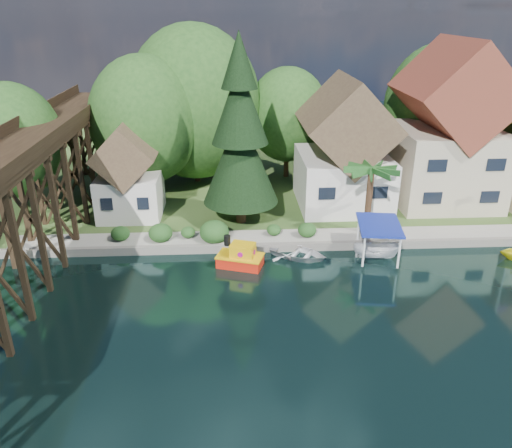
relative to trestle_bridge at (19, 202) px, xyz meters
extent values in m
plane|color=black|center=(16.00, -5.17, -5.35)|extent=(140.00, 140.00, 0.00)
cube|color=#2E4C1E|center=(16.00, 28.83, -5.10)|extent=(140.00, 52.00, 0.50)
cube|color=slate|center=(20.00, 2.83, -5.04)|extent=(60.00, 0.40, 0.62)
cube|color=gray|center=(22.00, 4.13, -4.82)|extent=(50.00, 2.60, 0.06)
cube|color=black|center=(0.00, -1.97, -1.35)|extent=(4.00, 0.36, 8.00)
cube|color=black|center=(0.00, 1.23, -1.35)|extent=(4.00, 0.36, 8.00)
cube|color=black|center=(0.00, 4.43, -1.35)|extent=(4.00, 0.36, 8.00)
cube|color=black|center=(0.00, 7.63, -1.35)|extent=(4.00, 0.36, 8.00)
cube|color=black|center=(0.00, 10.83, -1.35)|extent=(4.00, 0.36, 8.00)
cube|color=black|center=(0.00, 14.03, -1.35)|extent=(4.00, 0.36, 8.00)
cube|color=black|center=(0.00, 17.23, -1.35)|extent=(4.00, 0.36, 8.00)
cube|color=black|center=(0.00, 20.43, -1.35)|extent=(4.00, 0.36, 8.00)
cube|color=black|center=(1.75, 0.83, 2.70)|extent=(0.35, 44.00, 0.35)
cube|color=black|center=(0.00, 0.83, 3.00)|extent=(4.00, 44.00, 0.30)
cube|color=black|center=(2.00, 0.83, 3.55)|extent=(0.12, 44.00, 0.80)
cube|color=silver|center=(23.00, 10.83, -2.60)|extent=(7.50, 8.00, 4.50)
cube|color=#4B3728|center=(23.00, 10.83, 2.35)|extent=(7.64, 8.64, 7.64)
cube|color=black|center=(20.90, 6.79, -2.37)|extent=(1.35, 0.08, 1.00)
cube|color=black|center=(25.10, 6.79, -2.37)|extent=(1.35, 0.08, 1.00)
cube|color=#B8AB8F|center=(32.00, 11.33, -1.60)|extent=(8.50, 8.50, 6.50)
cube|color=brown|center=(32.00, 11.33, 4.71)|extent=(8.65, 9.18, 8.65)
cube|color=black|center=(29.62, 7.04, -1.27)|extent=(1.53, 0.08, 1.00)
cube|color=black|center=(34.38, 7.04, -1.27)|extent=(1.53, 0.08, 1.00)
cube|color=silver|center=(5.00, 9.33, -3.10)|extent=(5.00, 5.00, 3.50)
cube|color=#4B3728|center=(5.00, 9.33, 0.45)|extent=(5.09, 5.40, 5.09)
cube|color=black|center=(3.60, 6.79, -2.92)|extent=(0.90, 0.08, 1.00)
cube|color=black|center=(6.40, 6.79, -2.92)|extent=(0.90, 0.08, 1.00)
cylinder|color=#382314|center=(6.00, 13.83, -2.60)|extent=(0.50, 0.50, 4.50)
ellipsoid|color=#1E4619|center=(6.00, 13.83, 2.15)|extent=(4.40, 4.40, 5.06)
cylinder|color=#382314|center=(10.00, 17.83, -2.37)|extent=(0.50, 0.50, 4.95)
ellipsoid|color=#1E4619|center=(10.00, 17.83, 2.85)|extent=(5.00, 5.00, 5.75)
cylinder|color=#382314|center=(19.00, 18.83, -2.82)|extent=(0.50, 0.50, 4.05)
ellipsoid|color=#1E4619|center=(19.00, 18.83, 1.45)|extent=(4.00, 4.00, 4.60)
cylinder|color=#382314|center=(34.00, 18.83, -2.60)|extent=(0.50, 0.50, 4.50)
ellipsoid|color=#1E4619|center=(34.00, 18.83, 2.15)|extent=(4.60, 4.60, 5.29)
cylinder|color=#382314|center=(-4.00, 9.83, -2.82)|extent=(0.50, 0.50, 4.05)
ellipsoid|color=#1E4619|center=(-4.00, 9.83, 1.45)|extent=(4.00, 4.00, 4.60)
ellipsoid|color=#1E4518|center=(8.00, 4.03, -4.08)|extent=(1.98, 1.98, 1.53)
ellipsoid|color=#1E4518|center=(10.00, 4.33, -4.25)|extent=(1.54, 1.54, 1.19)
ellipsoid|color=#1E4518|center=(12.00, 3.83, -4.00)|extent=(2.20, 2.20, 1.70)
ellipsoid|color=#1E4518|center=(5.00, 4.23, -4.17)|extent=(1.76, 1.76, 1.36)
ellipsoid|color=#1E4518|center=(16.50, 4.43, -4.25)|extent=(1.54, 1.54, 1.19)
ellipsoid|color=#1E4518|center=(19.00, 4.13, -4.17)|extent=(1.76, 1.76, 1.36)
cylinder|color=#382314|center=(14.08, 7.31, -3.50)|extent=(0.81, 0.81, 2.70)
cone|color=black|center=(14.08, 7.31, 0.55)|extent=(5.94, 5.94, 7.20)
cone|color=black|center=(14.08, 7.31, 4.60)|extent=(4.32, 4.32, 5.85)
cone|color=black|center=(14.08, 7.31, 7.75)|extent=(2.70, 2.70, 4.05)
cylinder|color=#382314|center=(23.64, 4.53, -2.42)|extent=(0.49, 0.49, 4.86)
ellipsoid|color=#174517|center=(23.64, 4.53, 0.24)|extent=(4.78, 4.78, 1.11)
cube|color=red|center=(13.83, 0.66, -5.00)|extent=(3.38, 2.48, 0.81)
cube|color=#E1A90B|center=(13.83, 0.66, -4.56)|extent=(3.51, 2.61, 0.10)
cube|color=#E1A90B|center=(14.03, 0.60, -4.14)|extent=(1.91, 1.66, 1.01)
cylinder|color=black|center=(12.97, 0.95, -3.48)|extent=(0.44, 0.44, 0.71)
cylinder|color=#AD0D78|center=(13.83, 0.00, -4.14)|extent=(0.37, 0.19, 0.36)
cylinder|color=#AD0D78|center=(14.22, 1.19, -4.14)|extent=(0.37, 0.19, 0.36)
cylinder|color=#AD0D78|center=(14.79, 0.34, -4.14)|extent=(0.19, 0.37, 0.36)
imported|color=silver|center=(18.05, 1.75, -4.92)|extent=(5.03, 4.56, 0.85)
imported|color=silver|center=(23.60, 1.31, -4.70)|extent=(3.52, 1.73, 1.30)
cube|color=navy|center=(23.60, 1.31, -2.74)|extent=(3.43, 4.54, 0.16)
cylinder|color=white|center=(24.50, -0.66, -3.91)|extent=(0.16, 0.16, 2.35)
cylinder|color=white|center=(25.02, 2.95, -3.91)|extent=(0.16, 0.16, 2.35)
cylinder|color=white|center=(22.18, -0.33, -3.91)|extent=(0.16, 0.16, 2.35)
cylinder|color=white|center=(22.69, 3.29, -3.91)|extent=(0.16, 0.16, 2.35)
camera|label=1|loc=(13.29, -29.96, 11.29)|focal=35.00mm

